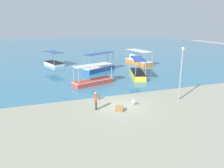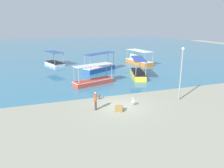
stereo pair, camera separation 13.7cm
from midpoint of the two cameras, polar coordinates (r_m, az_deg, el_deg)
ground at (r=20.47m, az=2.01°, el=-5.79°), size 120.00×120.00×0.00m
harbor_water at (r=66.52m, az=-13.19°, el=9.00°), size 110.00×90.00×0.00m
fishing_boat_near_left at (r=41.09m, az=7.04°, el=6.11°), size 3.09×6.33×2.51m
fishing_boat_far_right at (r=31.02m, az=6.91°, el=2.79°), size 3.11×5.65×2.69m
fishing_boat_near_right at (r=34.57m, az=-3.08°, el=4.25°), size 5.82×4.30×2.87m
fishing_boat_center at (r=40.89m, az=-14.69°, el=5.44°), size 3.37×4.95×2.42m
fishing_boat_outer at (r=27.45m, az=-4.67°, el=0.93°), size 5.48×3.02×2.47m
pelican at (r=20.65m, az=5.89°, el=-4.56°), size 0.76×0.50×0.80m
lamp_post at (r=22.27m, az=17.78°, el=3.28°), size 0.28×0.28×5.27m
mooring_bollard at (r=22.15m, az=-3.23°, el=-3.23°), size 0.21×0.21×0.59m
fisherman_standing at (r=19.38m, az=-4.12°, el=-4.23°), size 0.36×0.45×1.69m
cargo_crate at (r=19.33m, az=2.02°, el=-6.38°), size 0.88×0.84×0.48m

